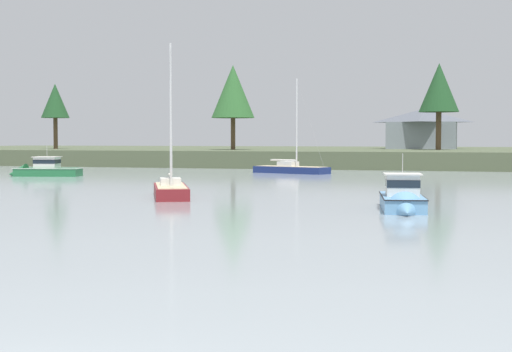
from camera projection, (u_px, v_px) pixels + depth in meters
name	position (u px, v px, depth m)	size (l,w,h in m)	color
far_shore_bank	(427.00, 156.00, 109.51)	(167.59, 53.86, 2.07)	#4C563D
sailboat_navy	(291.00, 171.00, 78.09)	(8.41, 4.98, 10.13)	navy
cruiser_green	(41.00, 172.00, 72.15)	(7.23, 3.58, 3.71)	#236B3D
cruiser_skyblue	(403.00, 203.00, 37.80)	(2.98, 6.85, 3.58)	#669ECC
sailboat_maroon	(171.00, 194.00, 46.47)	(4.70, 7.19, 9.78)	maroon
shore_tree_center_right	(55.00, 101.00, 107.97)	(3.97, 3.97, 9.27)	brown
shore_tree_inland_c	(439.00, 88.00, 99.15)	(5.20, 5.20, 11.32)	brown
shore_tree_left_mid	(233.00, 92.00, 100.57)	(5.72, 5.72, 11.21)	brown
cottage_hillside	(422.00, 128.00, 109.82)	(10.33, 9.19, 5.71)	gray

